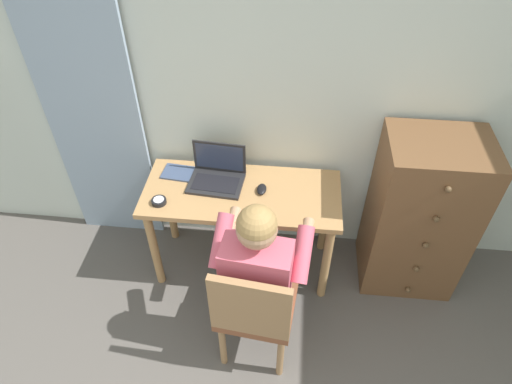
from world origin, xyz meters
The scene contains 10 objects.
wall_back centered at (0.00, 2.20, 1.25)m, with size 4.80×0.05×2.50m, color silver.
curtain_panel centered at (-1.21, 2.13, 1.13)m, with size 0.62×0.03×2.26m, color #8EA3B7.
desk centered at (-0.23, 1.86, 0.60)m, with size 1.24×0.54×0.71m.
dresser centered at (0.90, 1.91, 0.57)m, with size 0.60×0.50×1.14m.
chair centered at (-0.08, 1.17, 0.49)m, with size 0.46×0.44×0.88m.
person_seated centered at (-0.06, 1.36, 0.67)m, with size 0.57×0.61×1.19m.
laptop centered at (-0.40, 1.95, 0.77)m, with size 0.36×0.28×0.24m.
computer_mouse centered at (-0.10, 1.88, 0.73)m, with size 0.06×0.10×0.03m, color black.
desk_clock centered at (-0.71, 1.71, 0.73)m, with size 0.09×0.09×0.03m.
notebook_pad centered at (-0.66, 1.99, 0.72)m, with size 0.21×0.15×0.01m, color #3D4C6B.
Camera 1 is at (0.07, -0.16, 2.63)m, focal length 31.47 mm.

